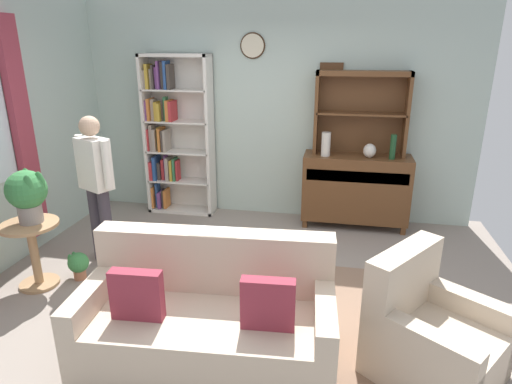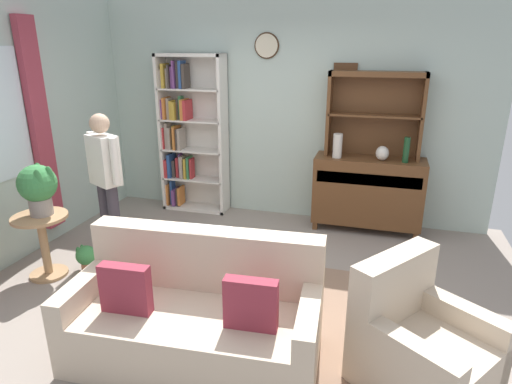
# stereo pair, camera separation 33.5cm
# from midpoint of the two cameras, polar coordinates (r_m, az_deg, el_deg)

# --- Properties ---
(ground_plane) EXTENTS (5.40, 4.60, 0.02)m
(ground_plane) POSITION_cam_midpoint_polar(r_m,az_deg,el_deg) (4.21, 0.22, -13.23)
(ground_plane) COLOR gray
(wall_back) EXTENTS (5.00, 0.09, 2.80)m
(wall_back) POSITION_cam_midpoint_polar(r_m,az_deg,el_deg) (5.70, 6.23, 10.52)
(wall_back) COLOR #ADC1B7
(wall_back) RESTS_ON ground_plane
(area_rug) EXTENTS (2.26, 2.01, 0.01)m
(area_rug) POSITION_cam_midpoint_polar(r_m,az_deg,el_deg) (3.92, 1.89, -15.73)
(area_rug) COLOR #846651
(area_rug) RESTS_ON ground_plane
(bookshelf) EXTENTS (0.90, 0.30, 2.10)m
(bookshelf) POSITION_cam_midpoint_polar(r_m,az_deg,el_deg) (5.97, -7.31, 7.50)
(bookshelf) COLOR silver
(bookshelf) RESTS_ON ground_plane
(sideboard) EXTENTS (1.30, 0.45, 0.92)m
(sideboard) POSITION_cam_midpoint_polar(r_m,az_deg,el_deg) (5.56, 16.04, 0.15)
(sideboard) COLOR brown
(sideboard) RESTS_ON ground_plane
(sideboard_hutch) EXTENTS (1.10, 0.26, 1.00)m
(sideboard_hutch) POSITION_cam_midpoint_polar(r_m,az_deg,el_deg) (5.44, 17.08, 11.04)
(sideboard_hutch) COLOR brown
(sideboard_hutch) RESTS_ON sideboard
(vase_tall) EXTENTS (0.11, 0.11, 0.29)m
(vase_tall) POSITION_cam_midpoint_polar(r_m,az_deg,el_deg) (5.34, 12.38, 5.90)
(vase_tall) COLOR beige
(vase_tall) RESTS_ON sideboard
(vase_round) EXTENTS (0.15, 0.15, 0.17)m
(vase_round) POSITION_cam_midpoint_polar(r_m,az_deg,el_deg) (5.37, 17.90, 4.81)
(vase_round) COLOR beige
(vase_round) RESTS_ON sideboard
(bottle_wine) EXTENTS (0.07, 0.07, 0.30)m
(bottle_wine) POSITION_cam_midpoint_polar(r_m,az_deg,el_deg) (5.35, 20.75, 5.14)
(bottle_wine) COLOR #194223
(bottle_wine) RESTS_ON sideboard
(couch_floral) EXTENTS (1.86, 0.98, 0.90)m
(couch_floral) POSITION_cam_midpoint_polar(r_m,az_deg,el_deg) (3.36, -4.81, -16.05)
(couch_floral) COLOR beige
(couch_floral) RESTS_ON ground_plane
(armchair_floral) EXTENTS (1.07, 1.07, 0.88)m
(armchair_floral) POSITION_cam_midpoint_polar(r_m,az_deg,el_deg) (3.36, 23.51, -18.16)
(armchair_floral) COLOR beige
(armchair_floral) RESTS_ON ground_plane
(plant_stand) EXTENTS (0.52, 0.52, 0.65)m
(plant_stand) POSITION_cam_midpoint_polar(r_m,az_deg,el_deg) (4.73, -24.21, -5.65)
(plant_stand) COLOR #A87F56
(plant_stand) RESTS_ON ground_plane
(potted_plant_large) EXTENTS (0.36, 0.36, 0.50)m
(potted_plant_large) POSITION_cam_midpoint_polar(r_m,az_deg,el_deg) (4.56, -24.71, 0.69)
(potted_plant_large) COLOR gray
(potted_plant_large) RESTS_ON plant_stand
(potted_plant_small) EXTENTS (0.20, 0.20, 0.28)m
(potted_plant_small) POSITION_cam_midpoint_polar(r_m,az_deg,el_deg) (4.76, -19.47, -7.98)
(potted_plant_small) COLOR #AD6B4C
(potted_plant_small) RESTS_ON ground_plane
(person_reading) EXTENTS (0.50, 0.33, 1.56)m
(person_reading) POSITION_cam_midpoint_polar(r_m,az_deg,el_deg) (4.77, -17.16, 1.97)
(person_reading) COLOR #38333D
(person_reading) RESTS_ON ground_plane
(coffee_table) EXTENTS (0.80, 0.50, 0.42)m
(coffee_table) POSITION_cam_midpoint_polar(r_m,az_deg,el_deg) (4.02, 1.61, -8.96)
(coffee_table) COLOR brown
(coffee_table) RESTS_ON ground_plane
(book_stack) EXTENTS (0.22, 0.14, 0.05)m
(book_stack) POSITION_cam_midpoint_polar(r_m,az_deg,el_deg) (3.94, 1.43, -8.04)
(book_stack) COLOR gray
(book_stack) RESTS_ON coffee_table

